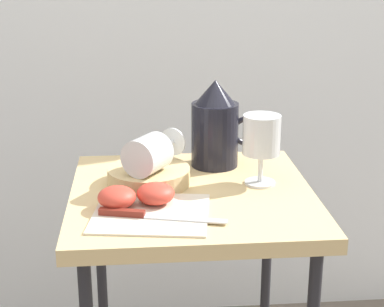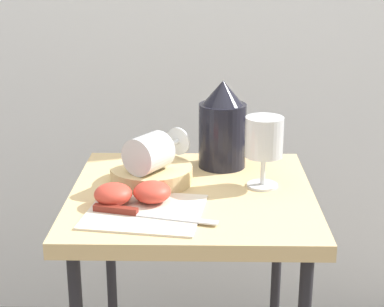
{
  "view_description": "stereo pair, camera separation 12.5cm",
  "coord_description": "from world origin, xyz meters",
  "px_view_note": "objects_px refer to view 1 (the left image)",
  "views": [
    {
      "loc": [
        -0.1,
        -1.18,
        1.15
      ],
      "look_at": [
        0.0,
        0.0,
        0.76
      ],
      "focal_mm": 59.01,
      "sensor_mm": 36.0,
      "label": 1
    },
    {
      "loc": [
        0.02,
        -1.19,
        1.15
      ],
      "look_at": [
        0.0,
        0.0,
        0.76
      ],
      "focal_mm": 59.01,
      "sensor_mm": 36.0,
      "label": 2
    }
  ],
  "objects_px": {
    "wine_glass_tipped_near": "(149,154)",
    "apple_half_right": "(156,193)",
    "apple_half_left": "(117,197)",
    "pitcher": "(215,132)",
    "wine_glass_upright": "(261,139)",
    "basket_tray": "(149,176)",
    "table": "(192,224)",
    "knife": "(143,215)"
  },
  "relations": [
    {
      "from": "wine_glass_tipped_near",
      "to": "apple_half_right",
      "type": "xyz_separation_m",
      "value": [
        0.01,
        -0.09,
        -0.05
      ]
    },
    {
      "from": "wine_glass_upright",
      "to": "wine_glass_tipped_near",
      "type": "bearing_deg",
      "value": -178.41
    },
    {
      "from": "pitcher",
      "to": "basket_tray",
      "type": "bearing_deg",
      "value": -145.09
    },
    {
      "from": "pitcher",
      "to": "apple_half_left",
      "type": "bearing_deg",
      "value": -132.59
    },
    {
      "from": "basket_tray",
      "to": "wine_glass_tipped_near",
      "type": "xyz_separation_m",
      "value": [
        -0.0,
        -0.03,
        0.06
      ]
    },
    {
      "from": "pitcher",
      "to": "wine_glass_tipped_near",
      "type": "distance_m",
      "value": 0.2
    },
    {
      "from": "wine_glass_tipped_near",
      "to": "apple_half_right",
      "type": "relative_size",
      "value": 2.16
    },
    {
      "from": "wine_glass_upright",
      "to": "wine_glass_tipped_near",
      "type": "height_order",
      "value": "wine_glass_upright"
    },
    {
      "from": "basket_tray",
      "to": "wine_glass_upright",
      "type": "height_order",
      "value": "wine_glass_upright"
    },
    {
      "from": "basket_tray",
      "to": "apple_half_left",
      "type": "height_order",
      "value": "apple_half_left"
    },
    {
      "from": "wine_glass_upright",
      "to": "wine_glass_tipped_near",
      "type": "xyz_separation_m",
      "value": [
        -0.23,
        -0.01,
        -0.02
      ]
    },
    {
      "from": "pitcher",
      "to": "wine_glass_upright",
      "type": "height_order",
      "value": "pitcher"
    },
    {
      "from": "basket_tray",
      "to": "wine_glass_upright",
      "type": "relative_size",
      "value": 1.17
    },
    {
      "from": "pitcher",
      "to": "wine_glass_upright",
      "type": "relative_size",
      "value": 1.33
    },
    {
      "from": "basket_tray",
      "to": "wine_glass_upright",
      "type": "distance_m",
      "value": 0.24
    },
    {
      "from": "apple_half_left",
      "to": "pitcher",
      "type": "bearing_deg",
      "value": 47.41
    },
    {
      "from": "wine_glass_upright",
      "to": "apple_half_left",
      "type": "bearing_deg",
      "value": -159.83
    },
    {
      "from": "apple_half_right",
      "to": "knife",
      "type": "bearing_deg",
      "value": -111.59
    },
    {
      "from": "apple_half_right",
      "to": "table",
      "type": "bearing_deg",
      "value": 41.38
    },
    {
      "from": "table",
      "to": "wine_glass_tipped_near",
      "type": "height_order",
      "value": "wine_glass_tipped_near"
    },
    {
      "from": "apple_half_left",
      "to": "apple_half_right",
      "type": "height_order",
      "value": "same"
    },
    {
      "from": "apple_half_right",
      "to": "knife",
      "type": "xyz_separation_m",
      "value": [
        -0.02,
        -0.06,
        -0.02
      ]
    },
    {
      "from": "table",
      "to": "knife",
      "type": "bearing_deg",
      "value": -127.77
    },
    {
      "from": "table",
      "to": "pitcher",
      "type": "bearing_deg",
      "value": 66.9
    },
    {
      "from": "pitcher",
      "to": "apple_half_right",
      "type": "relative_size",
      "value": 2.7
    },
    {
      "from": "pitcher",
      "to": "wine_glass_tipped_near",
      "type": "xyz_separation_m",
      "value": [
        -0.15,
        -0.13,
        -0.01
      ]
    },
    {
      "from": "table",
      "to": "wine_glass_tipped_near",
      "type": "distance_m",
      "value": 0.17
    },
    {
      "from": "pitcher",
      "to": "wine_glass_tipped_near",
      "type": "height_order",
      "value": "pitcher"
    },
    {
      "from": "pitcher",
      "to": "wine_glass_upright",
      "type": "bearing_deg",
      "value": -57.79
    },
    {
      "from": "pitcher",
      "to": "knife",
      "type": "bearing_deg",
      "value": -120.34
    },
    {
      "from": "table",
      "to": "pitcher",
      "type": "height_order",
      "value": "pitcher"
    },
    {
      "from": "table",
      "to": "wine_glass_tipped_near",
      "type": "relative_size",
      "value": 4.32
    },
    {
      "from": "knife",
      "to": "basket_tray",
      "type": "bearing_deg",
      "value": 85.29
    },
    {
      "from": "table",
      "to": "apple_half_right",
      "type": "distance_m",
      "value": 0.14
    },
    {
      "from": "apple_half_right",
      "to": "knife",
      "type": "distance_m",
      "value": 0.07
    },
    {
      "from": "apple_half_left",
      "to": "wine_glass_tipped_near",
      "type": "bearing_deg",
      "value": 58.25
    },
    {
      "from": "table",
      "to": "apple_half_left",
      "type": "distance_m",
      "value": 0.19
    },
    {
      "from": "wine_glass_upright",
      "to": "table",
      "type": "bearing_deg",
      "value": -168.68
    },
    {
      "from": "pitcher",
      "to": "apple_half_right",
      "type": "height_order",
      "value": "pitcher"
    },
    {
      "from": "knife",
      "to": "pitcher",
      "type": "bearing_deg",
      "value": 59.66
    },
    {
      "from": "basket_tray",
      "to": "apple_half_left",
      "type": "relative_size",
      "value": 2.37
    },
    {
      "from": "apple_half_left",
      "to": "apple_half_right",
      "type": "xyz_separation_m",
      "value": [
        0.07,
        0.01,
        0.0
      ]
    }
  ]
}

